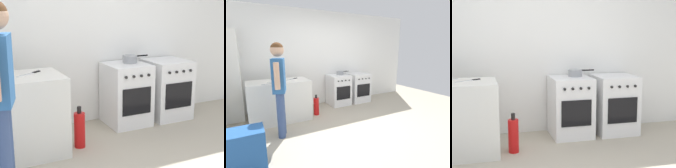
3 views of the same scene
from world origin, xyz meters
TOP-DOWN VIEW (x-y plane):
  - back_wall at (0.00, 1.95)m, footprint 6.00×0.10m
  - counter_unit at (-1.35, 1.20)m, footprint 1.30×0.70m
  - oven_left at (0.35, 1.58)m, footprint 0.56×0.62m
  - oven_right at (1.02, 1.58)m, footprint 0.58×0.62m
  - pot at (0.43, 1.63)m, footprint 0.38×0.20m
  - knife_bread at (-1.03, 1.26)m, footprint 0.31×0.22m
  - person at (-1.46, 0.43)m, footprint 0.29×0.55m
  - fire_extinguisher at (-0.52, 1.10)m, footprint 0.13×0.13m

SIDE VIEW (x-z plane):
  - fire_extinguisher at x=-0.52m, z-range -0.03..0.47m
  - oven_left at x=0.35m, z-range 0.00..0.85m
  - oven_right at x=1.02m, z-range 0.00..0.85m
  - counter_unit at x=-1.35m, z-range 0.00..0.90m
  - pot at x=0.43m, z-range 0.85..0.95m
  - knife_bread at x=-1.03m, z-range 0.90..0.91m
  - person at x=-1.46m, z-range 0.18..1.88m
  - back_wall at x=0.00m, z-range 0.00..2.60m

